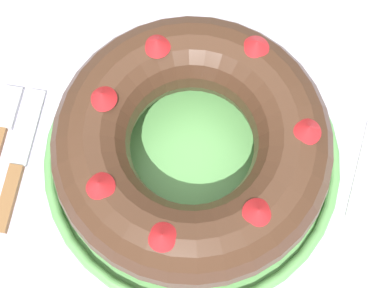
% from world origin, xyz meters
% --- Properties ---
extents(ground_plane, '(8.00, 8.00, 0.00)m').
position_xyz_m(ground_plane, '(0.00, 0.00, 0.00)').
color(ground_plane, brown).
extents(dining_table, '(1.13, 1.06, 0.73)m').
position_xyz_m(dining_table, '(0.00, 0.00, 0.63)').
color(dining_table, silver).
rests_on(dining_table, ground_plane).
extents(serving_dish, '(0.33, 0.33, 0.03)m').
position_xyz_m(serving_dish, '(-0.02, 0.02, 0.74)').
color(serving_dish, '#6BB760').
rests_on(serving_dish, dining_table).
extents(bundt_cake, '(0.30, 0.30, 0.09)m').
position_xyz_m(bundt_cake, '(-0.02, 0.02, 0.80)').
color(bundt_cake, '#4C2D1E').
rests_on(bundt_cake, serving_dish).
extents(cake_knife, '(0.02, 0.17, 0.01)m').
position_xyz_m(cake_knife, '(-0.21, -0.02, 0.73)').
color(cake_knife, '#936038').
rests_on(cake_knife, dining_table).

